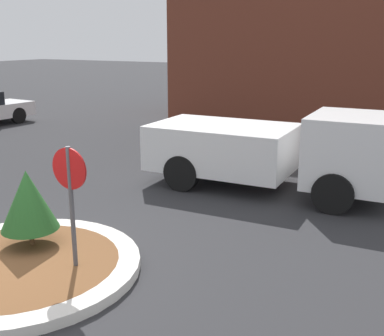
{
  "coord_description": "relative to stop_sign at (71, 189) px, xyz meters",
  "views": [
    {
      "loc": [
        5.63,
        -4.74,
        3.53
      ],
      "look_at": [
        1.36,
        3.13,
        1.12
      ],
      "focal_mm": 45.0,
      "sensor_mm": 36.0,
      "label": 1
    }
  ],
  "objects": [
    {
      "name": "storefront_building",
      "position": [
        0.96,
        15.88,
        2.59
      ],
      "size": [
        14.23,
        6.07,
        7.95
      ],
      "color": "brown",
      "rests_on": "ground_plane"
    },
    {
      "name": "traffic_island",
      "position": [
        -0.84,
        -0.34,
        -1.31
      ],
      "size": [
        3.74,
        3.74,
        0.16
      ],
      "color": "silver",
      "rests_on": "ground_plane"
    },
    {
      "name": "ground_plane",
      "position": [
        -0.84,
        -0.34,
        -1.39
      ],
      "size": [
        120.0,
        120.0,
        0.0
      ],
      "primitive_type": "plane",
      "color": "#2D2D30"
    },
    {
      "name": "stop_sign",
      "position": [
        0.0,
        0.0,
        0.0
      ],
      "size": [
        0.63,
        0.07,
        2.03
      ],
      "color": "#4C4C51",
      "rests_on": "ground_plane"
    },
    {
      "name": "utility_truck",
      "position": [
        1.19,
        5.58,
        -0.38
      ],
      "size": [
        5.78,
        2.45,
        1.93
      ],
      "rotation": [
        0.0,
        0.0,
        0.04
      ],
      "color": "white",
      "rests_on": "ground_plane"
    },
    {
      "name": "island_shrub",
      "position": [
        -1.17,
        0.23,
        -0.43
      ],
      "size": [
        0.95,
        0.95,
        1.3
      ],
      "color": "brown",
      "rests_on": "traffic_island"
    }
  ]
}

